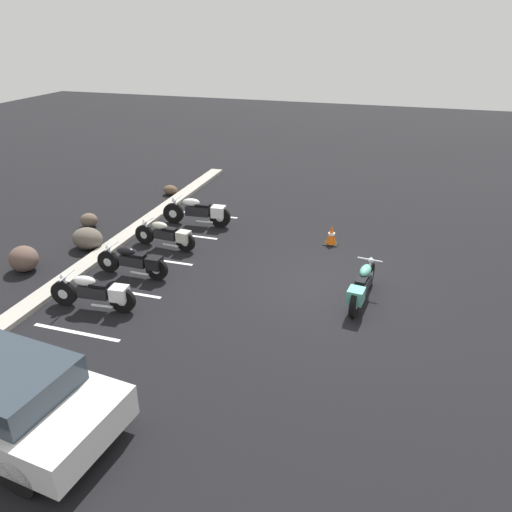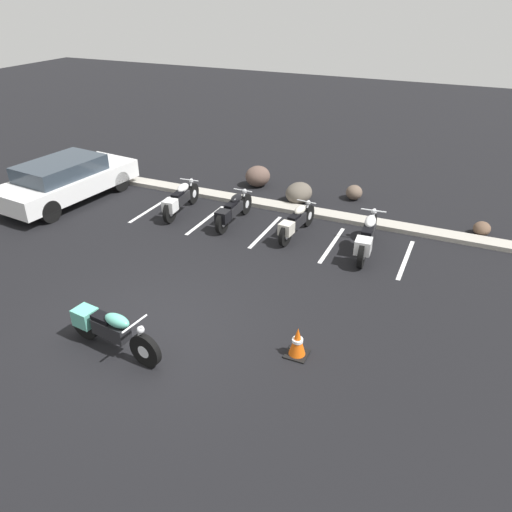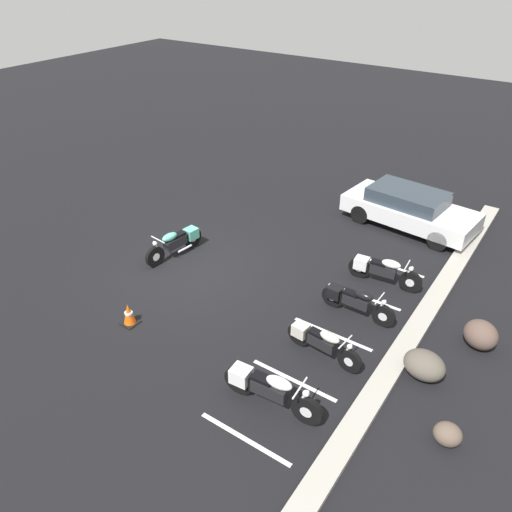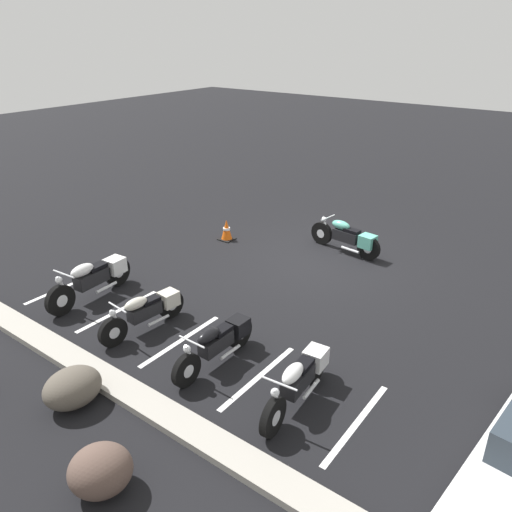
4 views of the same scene
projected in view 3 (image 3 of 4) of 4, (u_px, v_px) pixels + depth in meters
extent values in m
plane|color=black|center=(192.00, 268.00, 14.72)|extent=(60.00, 60.00, 0.00)
cylinder|color=black|center=(155.00, 257.00, 14.67)|extent=(0.64, 0.19, 0.63)
cylinder|color=silver|center=(155.00, 257.00, 14.67)|extent=(0.25, 0.15, 0.24)
cylinder|color=black|center=(193.00, 237.00, 15.62)|extent=(0.64, 0.19, 0.63)
cylinder|color=silver|center=(193.00, 237.00, 15.62)|extent=(0.25, 0.15, 0.24)
cube|color=black|center=(175.00, 242.00, 15.10)|extent=(0.76, 0.35, 0.29)
ellipsoid|color=#59B29E|center=(170.00, 237.00, 14.84)|extent=(0.56, 0.31, 0.23)
cube|color=black|center=(179.00, 235.00, 15.10)|extent=(0.45, 0.28, 0.08)
cube|color=#59B29E|center=(191.00, 233.00, 15.49)|extent=(0.42, 0.39, 0.33)
cylinder|color=silver|center=(157.00, 248.00, 14.61)|extent=(0.26, 0.09, 0.51)
cylinder|color=silver|center=(158.00, 240.00, 14.51)|extent=(0.11, 0.60, 0.03)
sphere|color=silver|center=(155.00, 244.00, 14.47)|extent=(0.13, 0.13, 0.13)
cylinder|color=silver|center=(185.00, 249.00, 15.33)|extent=(0.53, 0.13, 0.07)
cylinder|color=black|center=(410.00, 282.00, 13.58)|extent=(0.17, 0.63, 0.62)
cylinder|color=silver|center=(410.00, 282.00, 13.58)|extent=(0.14, 0.24, 0.24)
cylinder|color=black|center=(359.00, 267.00, 14.19)|extent=(0.17, 0.63, 0.62)
cylinder|color=silver|center=(359.00, 267.00, 14.19)|extent=(0.14, 0.24, 0.24)
cube|color=black|center=(383.00, 270.00, 13.83)|extent=(0.32, 0.73, 0.28)
ellipsoid|color=white|center=(391.00, 264.00, 13.62)|extent=(0.29, 0.54, 0.23)
cube|color=black|center=(379.00, 263.00, 13.80)|extent=(0.26, 0.43, 0.08)
cube|color=white|center=(362.00, 263.00, 14.08)|extent=(0.37, 0.40, 0.32)
cylinder|color=silver|center=(408.00, 273.00, 13.50)|extent=(0.08, 0.25, 0.50)
cylinder|color=silver|center=(407.00, 265.00, 13.39)|extent=(0.58, 0.08, 0.03)
sphere|color=silver|center=(411.00, 269.00, 13.38)|extent=(0.13, 0.13, 0.13)
cylinder|color=silver|center=(375.00, 274.00, 14.18)|extent=(0.11, 0.52, 0.07)
cylinder|color=black|center=(383.00, 316.00, 12.37)|extent=(0.12, 0.60, 0.60)
cylinder|color=silver|center=(383.00, 316.00, 12.37)|extent=(0.12, 0.23, 0.23)
cylinder|color=black|center=(333.00, 296.00, 13.05)|extent=(0.12, 0.60, 0.60)
cylinder|color=silver|center=(333.00, 296.00, 13.05)|extent=(0.12, 0.23, 0.23)
cube|color=black|center=(356.00, 301.00, 12.66)|extent=(0.26, 0.69, 0.27)
ellipsoid|color=black|center=(364.00, 296.00, 12.44)|extent=(0.24, 0.51, 0.22)
cube|color=black|center=(352.00, 293.00, 12.64)|extent=(0.22, 0.40, 0.07)
cube|color=black|center=(335.00, 292.00, 12.94)|extent=(0.33, 0.37, 0.31)
cylinder|color=silver|center=(381.00, 307.00, 12.30)|extent=(0.06, 0.24, 0.48)
cylinder|color=silver|center=(380.00, 298.00, 12.20)|extent=(0.56, 0.04, 0.03)
sphere|color=silver|center=(384.00, 302.00, 12.18)|extent=(0.13, 0.13, 0.13)
cylinder|color=silver|center=(349.00, 304.00, 13.00)|extent=(0.07, 0.50, 0.06)
cylinder|color=black|center=(350.00, 361.00, 11.05)|extent=(0.16, 0.59, 0.59)
cylinder|color=silver|center=(350.00, 361.00, 11.05)|extent=(0.13, 0.23, 0.22)
cylinder|color=black|center=(299.00, 334.00, 11.80)|extent=(0.16, 0.59, 0.59)
cylinder|color=silver|center=(299.00, 334.00, 11.80)|extent=(0.13, 0.23, 0.22)
cube|color=black|center=(322.00, 342.00, 11.38)|extent=(0.31, 0.70, 0.27)
ellipsoid|color=beige|center=(330.00, 337.00, 11.15)|extent=(0.28, 0.52, 0.21)
cube|color=black|center=(317.00, 333.00, 11.36)|extent=(0.25, 0.41, 0.07)
cube|color=beige|center=(301.00, 330.00, 11.69)|extent=(0.35, 0.38, 0.30)
cylinder|color=silver|center=(346.00, 351.00, 10.98)|extent=(0.08, 0.24, 0.47)
cylinder|color=silver|center=(345.00, 342.00, 10.89)|extent=(0.55, 0.08, 0.03)
sphere|color=silver|center=(350.00, 347.00, 10.86)|extent=(0.12, 0.12, 0.12)
cylinder|color=silver|center=(316.00, 343.00, 11.72)|extent=(0.11, 0.49, 0.06)
cylinder|color=black|center=(307.00, 410.00, 9.82)|extent=(0.17, 0.68, 0.67)
cylinder|color=silver|center=(307.00, 410.00, 9.82)|extent=(0.15, 0.26, 0.26)
cylinder|color=black|center=(239.00, 380.00, 10.50)|extent=(0.17, 0.68, 0.67)
cylinder|color=silver|center=(239.00, 380.00, 10.50)|extent=(0.15, 0.26, 0.26)
cube|color=black|center=(270.00, 389.00, 10.10)|extent=(0.34, 0.79, 0.31)
ellipsoid|color=white|center=(279.00, 383.00, 9.87)|extent=(0.30, 0.59, 0.24)
cube|color=black|center=(263.00, 378.00, 10.07)|extent=(0.28, 0.46, 0.08)
cube|color=white|center=(241.00, 375.00, 10.38)|extent=(0.39, 0.43, 0.35)
cylinder|color=silver|center=(302.00, 399.00, 9.73)|extent=(0.08, 0.27, 0.54)
cylinder|color=silver|center=(300.00, 388.00, 9.62)|extent=(0.63, 0.08, 0.04)
sphere|color=silver|center=(306.00, 394.00, 9.61)|extent=(0.14, 0.14, 0.14)
cylinder|color=silver|center=(262.00, 390.00, 10.48)|extent=(0.11, 0.56, 0.07)
cylinder|color=black|center=(458.00, 222.00, 16.47)|extent=(0.29, 0.66, 0.64)
cylinder|color=black|center=(438.00, 240.00, 15.45)|extent=(0.29, 0.66, 0.64)
cylinder|color=black|center=(383.00, 199.00, 17.98)|extent=(0.29, 0.66, 0.64)
cylinder|color=black|center=(360.00, 214.00, 16.97)|extent=(0.29, 0.66, 0.64)
cube|color=white|center=(410.00, 211.00, 16.59)|extent=(2.24, 4.47, 0.55)
cube|color=#2D3842|center=(408.00, 197.00, 16.41)|extent=(1.76, 2.55, 0.45)
cube|color=#A8A399|center=(401.00, 352.00, 11.62)|extent=(18.00, 0.50, 0.12)
ellipsoid|color=brown|center=(448.00, 434.00, 9.48)|extent=(0.60, 0.63, 0.45)
ellipsoid|color=#595247|center=(424.00, 365.00, 10.91)|extent=(0.90, 1.03, 0.62)
ellipsoid|color=brown|center=(481.00, 335.00, 11.72)|extent=(1.09, 1.10, 0.67)
cube|color=black|center=(130.00, 323.00, 12.59)|extent=(0.40, 0.40, 0.03)
cone|color=#EA590F|center=(129.00, 314.00, 12.44)|extent=(0.32, 0.32, 0.59)
cylinder|color=white|center=(129.00, 313.00, 12.42)|extent=(0.20, 0.20, 0.06)
cube|color=white|center=(389.00, 266.00, 14.82)|extent=(0.10, 2.10, 0.00)
cube|color=white|center=(363.00, 297.00, 13.53)|extent=(0.10, 2.10, 0.00)
cube|color=white|center=(332.00, 334.00, 12.24)|extent=(0.10, 2.10, 0.00)
cube|color=white|center=(294.00, 380.00, 10.95)|extent=(0.10, 2.10, 0.00)
cube|color=white|center=(245.00, 439.00, 9.66)|extent=(0.10, 2.10, 0.00)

